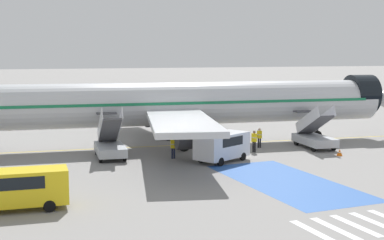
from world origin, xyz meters
The scene contains 17 objects.
ground_plane centered at (0.00, 0.00, 0.00)m, with size 600.00×600.00×0.00m, color gray.
apron_leadline_yellow centered at (0.74, -0.41, 0.00)m, with size 0.20×80.25×0.01m, color gold.
apron_stand_patch_blue centered at (0.74, -16.32, 0.00)m, with size 5.71×12.87×0.01m, color #2856A8.
apron_walkway_bar_0 centered at (-3.46, -25.37, 0.00)m, with size 0.44×3.60×0.01m, color silver.
apron_walkway_bar_1 centered at (-2.26, -25.37, 0.00)m, with size 0.44×3.60×0.01m, color silver.
apron_walkway_bar_2 centered at (-1.06, -25.37, 0.00)m, with size 0.44×3.60×0.01m, color silver.
apron_walkway_bar_3 centered at (0.14, -25.37, 0.00)m, with size 0.44×3.60×0.01m, color silver.
airliner centered at (0.09, -0.33, 3.84)m, with size 46.50×31.70×12.16m.
boarding_stairs_forward centered at (10.06, -6.14, 0.98)m, with size 2.79×5.43×3.95m.
boarding_stairs_aft centered at (-7.92, -3.84, 1.02)m, with size 2.79×5.43×4.27m.
fuel_tanker centered at (-8.81, 24.16, 1.74)m, with size 2.88×9.10×3.45m.
service_van_0 centered at (-16.05, -16.37, 1.29)m, with size 5.54×2.45×2.16m.
service_van_2 centered at (-0.24, -8.63, 1.32)m, with size 5.00×3.88×2.21m.
ground_crew_0 centered at (5.53, -4.26, 1.02)m, with size 0.48×0.46×1.77m.
ground_crew_1 centered at (-3.33, -6.06, 1.00)m, with size 0.47×0.31×1.73m.
ground_crew_2 centered at (4.02, -6.05, 1.09)m, with size 0.42×0.49×1.87m.
traffic_cone_0 centered at (9.76, -10.12, 0.27)m, with size 0.49×0.49×0.54m.
Camera 1 is at (-17.92, -45.53, 8.17)m, focal length 50.00 mm.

